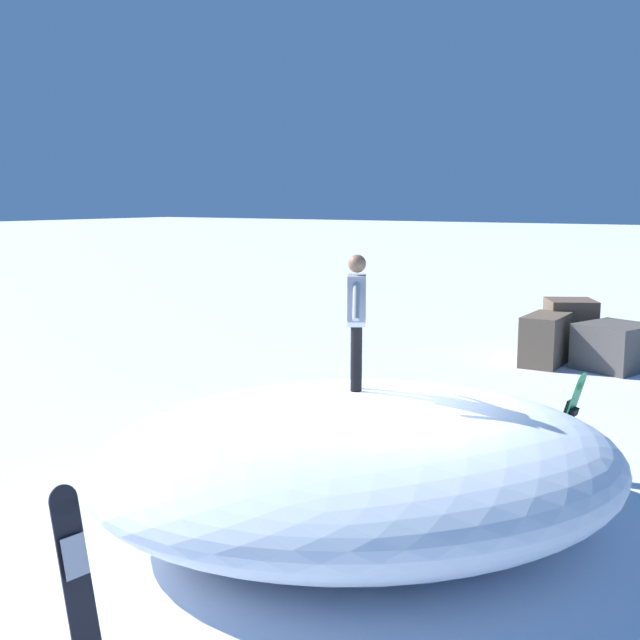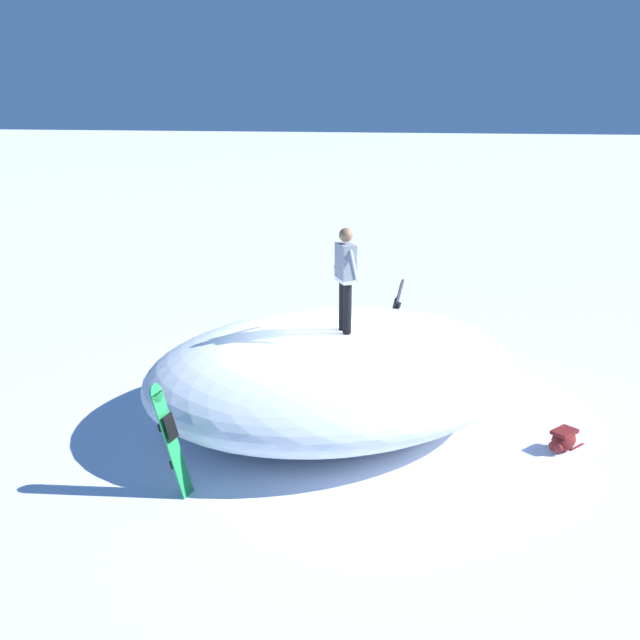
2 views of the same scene
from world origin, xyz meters
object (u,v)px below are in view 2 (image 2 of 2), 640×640
snowboard_secondary_upright (170,438)px  snowboarder_standing (346,273)px  backpack_near (563,440)px  snowboard_primary_upright (395,313)px

snowboard_secondary_upright → snowboarder_standing: bearing=55.3°
snowboard_secondary_upright → backpack_near: size_ratio=2.33×
snowboard_secondary_upright → backpack_near: (5.37, 2.46, -0.64)m
snowboard_primary_upright → backpack_near: size_ratio=2.33×
snowboarder_standing → backpack_near: snowboarder_standing is taller
snowboarder_standing → snowboard_secondary_upright: bearing=-124.7°
snowboard_primary_upright → backpack_near: snowboard_primary_upright is taller
snowboarder_standing → snowboard_primary_upright: 4.49m
backpack_near → snowboard_secondary_upright: bearing=-155.4°
snowboard_secondary_upright → backpack_near: bearing=24.6°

